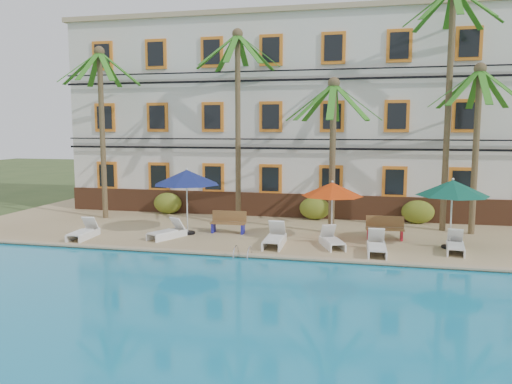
% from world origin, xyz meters
% --- Properties ---
extents(ground, '(100.00, 100.00, 0.00)m').
position_xyz_m(ground, '(0.00, 0.00, 0.00)').
color(ground, '#384C23').
rests_on(ground, ground).
extents(pool_deck, '(30.00, 12.00, 0.25)m').
position_xyz_m(pool_deck, '(0.00, 5.00, 0.12)').
color(pool_deck, tan).
rests_on(pool_deck, ground).
extents(swimming_pool, '(26.00, 12.00, 0.20)m').
position_xyz_m(swimming_pool, '(0.00, -7.00, 0.10)').
color(swimming_pool, '#188AB6').
rests_on(swimming_pool, ground).
extents(pool_coping, '(30.00, 0.35, 0.06)m').
position_xyz_m(pool_coping, '(0.00, -0.90, 0.28)').
color(pool_coping, tan).
rests_on(pool_coping, pool_deck).
extents(hotel_building, '(25.40, 6.44, 10.22)m').
position_xyz_m(hotel_building, '(0.00, 9.98, 5.37)').
color(hotel_building, silver).
rests_on(hotel_building, pool_deck).
extents(palm_a, '(3.97, 3.97, 8.34)m').
position_xyz_m(palm_a, '(-9.47, 4.81, 5.55)').
color(palm_a, brown).
rests_on(palm_a, pool_deck).
extents(palm_b, '(3.97, 3.97, 8.99)m').
position_xyz_m(palm_b, '(-2.77, 5.38, 5.93)').
color(palm_b, brown).
rests_on(palm_b, pool_deck).
extents(palm_c, '(3.97, 3.97, 6.53)m').
position_xyz_m(palm_c, '(1.78, 3.66, 4.50)').
color(palm_c, brown).
rests_on(palm_c, pool_deck).
extents(palm_d, '(3.97, 3.97, 10.49)m').
position_xyz_m(palm_d, '(6.50, 5.23, 6.76)').
color(palm_d, brown).
rests_on(palm_d, pool_deck).
extents(palm_e, '(3.97, 3.97, 7.09)m').
position_xyz_m(palm_e, '(7.59, 4.74, 4.83)').
color(palm_e, brown).
rests_on(palm_e, pool_deck).
extents(shrub_left, '(1.50, 0.90, 1.10)m').
position_xyz_m(shrub_left, '(-6.90, 6.60, 0.80)').
color(shrub_left, '#20621C').
rests_on(shrub_left, pool_deck).
extents(shrub_mid, '(1.50, 0.90, 1.10)m').
position_xyz_m(shrub_mid, '(0.77, 6.60, 0.80)').
color(shrub_mid, '#20621C').
rests_on(shrub_mid, pool_deck).
extents(shrub_right, '(1.50, 0.90, 1.10)m').
position_xyz_m(shrub_right, '(5.59, 6.60, 0.80)').
color(shrub_right, '#20621C').
rests_on(shrub_right, pool_deck).
extents(umbrella_blue, '(2.81, 2.81, 2.80)m').
position_xyz_m(umbrella_blue, '(-4.13, 2.09, 2.64)').
color(umbrella_blue, black).
rests_on(umbrella_blue, pool_deck).
extents(umbrella_red, '(2.42, 2.42, 2.42)m').
position_xyz_m(umbrella_red, '(1.91, 2.00, 2.31)').
color(umbrella_red, black).
rests_on(umbrella_red, pool_deck).
extents(umbrella_green, '(2.64, 2.64, 2.63)m').
position_xyz_m(umbrella_green, '(6.30, 1.84, 2.50)').
color(umbrella_green, black).
rests_on(umbrella_green, pool_deck).
extents(lounger_a, '(0.70, 1.76, 0.82)m').
position_xyz_m(lounger_a, '(-7.95, 0.37, 0.51)').
color(lounger_a, white).
rests_on(lounger_a, pool_deck).
extents(lounger_b, '(1.27, 1.79, 0.80)m').
position_xyz_m(lounger_b, '(-4.63, 1.14, 0.51)').
color(lounger_b, white).
rests_on(lounger_b, pool_deck).
extents(lounger_c, '(0.72, 1.92, 0.90)m').
position_xyz_m(lounger_c, '(-0.14, 0.78, 0.54)').
color(lounger_c, white).
rests_on(lounger_c, pool_deck).
extents(lounger_d, '(1.14, 1.78, 0.79)m').
position_xyz_m(lounger_d, '(1.99, 1.06, 0.51)').
color(lounger_d, white).
rests_on(lounger_d, pool_deck).
extents(lounger_e, '(0.69, 1.82, 0.85)m').
position_xyz_m(lounger_e, '(3.62, 0.36, 0.53)').
color(lounger_e, white).
rests_on(lounger_e, pool_deck).
extents(lounger_f, '(0.80, 1.73, 0.79)m').
position_xyz_m(lounger_f, '(6.40, 1.22, 0.51)').
color(lounger_f, white).
rests_on(lounger_f, pool_deck).
extents(bench_left, '(1.50, 0.48, 0.93)m').
position_xyz_m(bench_left, '(-2.50, 2.70, 0.72)').
color(bench_left, olive).
rests_on(bench_left, pool_deck).
extents(bench_right, '(1.52, 0.53, 0.93)m').
position_xyz_m(bench_right, '(3.97, 2.87, 0.72)').
color(bench_right, olive).
rests_on(bench_right, pool_deck).
extents(pool_ladder, '(0.54, 0.74, 0.74)m').
position_xyz_m(pool_ladder, '(-0.94, -1.00, 0.25)').
color(pool_ladder, silver).
rests_on(pool_ladder, ground).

